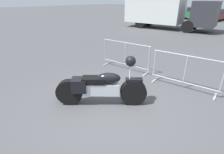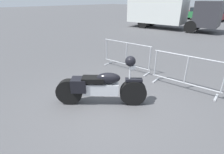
{
  "view_description": "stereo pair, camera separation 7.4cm",
  "coord_description": "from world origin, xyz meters",
  "px_view_note": "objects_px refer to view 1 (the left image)",
  "views": [
    {
      "loc": [
        2.64,
        -2.72,
        2.59
      ],
      "look_at": [
        -0.33,
        0.35,
        0.65
      ],
      "focal_mm": 28.0,
      "sensor_mm": 36.0,
      "label": 1
    },
    {
      "loc": [
        2.69,
        -2.67,
        2.59
      ],
      "look_at": [
        -0.33,
        0.35,
        0.65
      ],
      "focal_mm": 28.0,
      "sensor_mm": 36.0,
      "label": 2
    }
  ],
  "objects_px": {
    "crowd_barrier_near": "(125,56)",
    "crowd_barrier_far": "(185,72)",
    "box_truck": "(164,10)",
    "pedestrian": "(201,16)",
    "motorcycle": "(101,87)",
    "parked_car_blue": "(160,11)",
    "parked_car_red": "(177,12)",
    "parked_car_maroon": "(216,15)",
    "parked_car_green": "(196,13)"
  },
  "relations": [
    {
      "from": "crowd_barrier_far",
      "to": "pedestrian",
      "type": "xyz_separation_m",
      "value": [
        -4.48,
        14.21,
        0.37
      ]
    },
    {
      "from": "crowd_barrier_near",
      "to": "crowd_barrier_far",
      "type": "relative_size",
      "value": 1.0
    },
    {
      "from": "crowd_barrier_far",
      "to": "box_truck",
      "type": "xyz_separation_m",
      "value": [
        -6.45,
        10.17,
        1.08
      ]
    },
    {
      "from": "box_truck",
      "to": "parked_car_blue",
      "type": "xyz_separation_m",
      "value": [
        -6.23,
        10.34,
        -0.92
      ]
    },
    {
      "from": "crowd_barrier_near",
      "to": "parked_car_red",
      "type": "bearing_deg",
      "value": 110.52
    },
    {
      "from": "motorcycle",
      "to": "box_truck",
      "type": "height_order",
      "value": "box_truck"
    },
    {
      "from": "motorcycle",
      "to": "crowd_barrier_far",
      "type": "height_order",
      "value": "motorcycle"
    },
    {
      "from": "crowd_barrier_near",
      "to": "parked_car_maroon",
      "type": "bearing_deg",
      "value": 96.88
    },
    {
      "from": "crowd_barrier_far",
      "to": "box_truck",
      "type": "distance_m",
      "value": 12.09
    },
    {
      "from": "crowd_barrier_far",
      "to": "parked_car_red",
      "type": "bearing_deg",
      "value": 116.04
    },
    {
      "from": "crowd_barrier_far",
      "to": "parked_car_maroon",
      "type": "relative_size",
      "value": 0.51
    },
    {
      "from": "parked_car_maroon",
      "to": "motorcycle",
      "type": "bearing_deg",
      "value": -168.74
    },
    {
      "from": "crowd_barrier_near",
      "to": "parked_car_blue",
      "type": "relative_size",
      "value": 0.49
    },
    {
      "from": "parked_car_blue",
      "to": "crowd_barrier_near",
      "type": "bearing_deg",
      "value": -151.07
    },
    {
      "from": "box_truck",
      "to": "parked_car_red",
      "type": "height_order",
      "value": "box_truck"
    },
    {
      "from": "box_truck",
      "to": "pedestrian",
      "type": "height_order",
      "value": "box_truck"
    },
    {
      "from": "box_truck",
      "to": "parked_car_green",
      "type": "relative_size",
      "value": 1.83
    },
    {
      "from": "crowd_barrier_near",
      "to": "parked_car_green",
      "type": "distance_m",
      "value": 21.47
    },
    {
      "from": "crowd_barrier_far",
      "to": "crowd_barrier_near",
      "type": "bearing_deg",
      "value": 180.0
    },
    {
      "from": "box_truck",
      "to": "crowd_barrier_near",
      "type": "bearing_deg",
      "value": -76.31
    },
    {
      "from": "motorcycle",
      "to": "box_truck",
      "type": "bearing_deg",
      "value": 69.27
    },
    {
      "from": "box_truck",
      "to": "parked_car_blue",
      "type": "distance_m",
      "value": 12.11
    },
    {
      "from": "pedestrian",
      "to": "box_truck",
      "type": "bearing_deg",
      "value": -85.36
    },
    {
      "from": "motorcycle",
      "to": "parked_car_blue",
      "type": "relative_size",
      "value": 0.43
    },
    {
      "from": "motorcycle",
      "to": "crowd_barrier_far",
      "type": "relative_size",
      "value": 0.89
    },
    {
      "from": "box_truck",
      "to": "pedestrian",
      "type": "bearing_deg",
      "value": 55.75
    },
    {
      "from": "crowd_barrier_near",
      "to": "parked_car_red",
      "type": "relative_size",
      "value": 0.5
    },
    {
      "from": "parked_car_blue",
      "to": "pedestrian",
      "type": "xyz_separation_m",
      "value": [
        8.2,
        -6.29,
        0.2
      ]
    },
    {
      "from": "parked_car_maroon",
      "to": "crowd_barrier_near",
      "type": "bearing_deg",
      "value": -170.93
    },
    {
      "from": "parked_car_red",
      "to": "pedestrian",
      "type": "height_order",
      "value": "pedestrian"
    },
    {
      "from": "box_truck",
      "to": "parked_car_green",
      "type": "xyz_separation_m",
      "value": [
        -0.99,
        10.7,
        -0.9
      ]
    },
    {
      "from": "motorcycle",
      "to": "crowd_barrier_near",
      "type": "bearing_deg",
      "value": 72.89
    },
    {
      "from": "crowd_barrier_near",
      "to": "box_truck",
      "type": "bearing_deg",
      "value": 111.96
    },
    {
      "from": "crowd_barrier_far",
      "to": "parked_car_green",
      "type": "bearing_deg",
      "value": 109.63
    },
    {
      "from": "box_truck",
      "to": "pedestrian",
      "type": "relative_size",
      "value": 4.7
    },
    {
      "from": "parked_car_maroon",
      "to": "pedestrian",
      "type": "xyz_separation_m",
      "value": [
        0.34,
        -6.24,
        0.23
      ]
    },
    {
      "from": "crowd_barrier_far",
      "to": "parked_car_maroon",
      "type": "xyz_separation_m",
      "value": [
        -4.82,
        20.46,
        0.14
      ]
    },
    {
      "from": "crowd_barrier_far",
      "to": "parked_car_green",
      "type": "relative_size",
      "value": 0.48
    },
    {
      "from": "motorcycle",
      "to": "box_truck",
      "type": "relative_size",
      "value": 0.23
    },
    {
      "from": "parked_car_red",
      "to": "pedestrian",
      "type": "relative_size",
      "value": 2.47
    },
    {
      "from": "parked_car_blue",
      "to": "motorcycle",
      "type": "bearing_deg",
      "value": -151.1
    },
    {
      "from": "parked_car_red",
      "to": "pedestrian",
      "type": "xyz_separation_m",
      "value": [
        5.58,
        -6.38,
        0.21
      ]
    },
    {
      "from": "parked_car_maroon",
      "to": "parked_car_green",
      "type": "bearing_deg",
      "value": 83.4
    },
    {
      "from": "box_truck",
      "to": "parked_car_blue",
      "type": "height_order",
      "value": "box_truck"
    },
    {
      "from": "parked_car_green",
      "to": "pedestrian",
      "type": "height_order",
      "value": "pedestrian"
    },
    {
      "from": "parked_car_blue",
      "to": "pedestrian",
      "type": "height_order",
      "value": "pedestrian"
    },
    {
      "from": "motorcycle",
      "to": "parked_car_green",
      "type": "distance_m",
      "value": 24.06
    },
    {
      "from": "crowd_barrier_far",
      "to": "parked_car_maroon",
      "type": "distance_m",
      "value": 21.02
    },
    {
      "from": "crowd_barrier_near",
      "to": "parked_car_blue",
      "type": "distance_m",
      "value": 22.96
    },
    {
      "from": "motorcycle",
      "to": "box_truck",
      "type": "distance_m",
      "value": 13.64
    }
  ]
}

